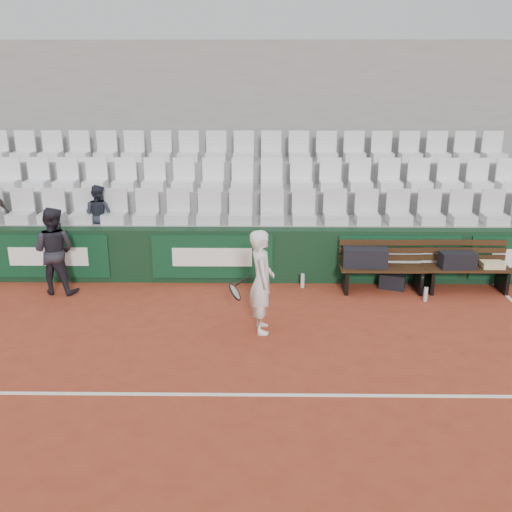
{
  "coord_description": "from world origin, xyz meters",
  "views": [
    {
      "loc": [
        0.73,
        -6.06,
        3.74
      ],
      "look_at": [
        0.62,
        2.4,
        1.0
      ],
      "focal_mm": 40.0,
      "sensor_mm": 36.0,
      "label": 1
    }
  ],
  "objects": [
    {
      "name": "grandstand_tier_mid",
      "position": [
        0.0,
        5.58,
        0.72
      ],
      "size": [
        18.0,
        0.95,
        1.45
      ],
      "primitive_type": "cube",
      "color": "gray",
      "rests_on": "ground"
    },
    {
      "name": "court_baseline",
      "position": [
        0.0,
        0.0,
        0.0
      ],
      "size": [
        18.0,
        0.06,
        0.01
      ],
      "primitive_type": "cube",
      "color": "white",
      "rests_on": "ground"
    },
    {
      "name": "ground",
      "position": [
        0.0,
        0.0,
        0.0
      ],
      "size": [
        80.0,
        80.0,
        0.0
      ],
      "primitive_type": "plane",
      "color": "#9A3A22",
      "rests_on": "ground"
    },
    {
      "name": "sports_bag_right",
      "position": [
        4.14,
        3.47,
        0.59
      ],
      "size": [
        0.63,
        0.33,
        0.28
      ],
      "primitive_type": "cube",
      "rotation": [
        0.0,
        0.0,
        0.08
      ],
      "color": "black",
      "rests_on": "bench_right"
    },
    {
      "name": "towel",
      "position": [
        4.77,
        3.49,
        0.5
      ],
      "size": [
        0.38,
        0.28,
        0.11
      ],
      "primitive_type": "cube",
      "rotation": [
        0.0,
        0.0,
        -0.02
      ],
      "color": "beige",
      "rests_on": "bench_right"
    },
    {
      "name": "seat_row_front",
      "position": [
        0.0,
        4.45,
        1.31
      ],
      "size": [
        11.9,
        0.44,
        0.63
      ],
      "primitive_type": "cube",
      "color": "silver",
      "rests_on": "grandstand_tier_front"
    },
    {
      "name": "bench_right",
      "position": [
        4.34,
        3.52,
        0.23
      ],
      "size": [
        1.5,
        0.56,
        0.45
      ],
      "primitive_type": "cube",
      "color": "#372110",
      "rests_on": "ground"
    },
    {
      "name": "bench_left",
      "position": [
        2.85,
        3.49,
        0.23
      ],
      "size": [
        1.5,
        0.56,
        0.45
      ],
      "primitive_type": "cube",
      "color": "#372010",
      "rests_on": "ground"
    },
    {
      "name": "tennis_player",
      "position": [
        0.71,
        1.83,
        0.79
      ],
      "size": [
        0.71,
        0.61,
        1.58
      ],
      "color": "white",
      "rests_on": "ground"
    },
    {
      "name": "ball_kid",
      "position": [
        -2.91,
        3.36,
        0.77
      ],
      "size": [
        0.82,
        0.68,
        1.55
      ],
      "primitive_type": "imported",
      "rotation": [
        0.0,
        0.0,
        3.01
      ],
      "color": "black",
      "rests_on": "ground"
    },
    {
      "name": "seat_row_back",
      "position": [
        0.0,
        6.35,
        2.21
      ],
      "size": [
        11.9,
        0.44,
        0.63
      ],
      "primitive_type": "cube",
      "color": "silver",
      "rests_on": "grandstand_tier_back"
    },
    {
      "name": "sports_bag_left",
      "position": [
        2.53,
        3.54,
        0.62
      ],
      "size": [
        0.79,
        0.39,
        0.33
      ],
      "primitive_type": "cube",
      "rotation": [
        0.0,
        0.0,
        -0.07
      ],
      "color": "black",
      "rests_on": "bench_left"
    },
    {
      "name": "grandstand_tier_back",
      "position": [
        0.0,
        6.53,
        0.95
      ],
      "size": [
        18.0,
        0.95,
        1.9
      ],
      "primitive_type": "cube",
      "color": "gray",
      "rests_on": "ground"
    },
    {
      "name": "grandstand_rear_wall",
      "position": [
        0.0,
        7.15,
        2.2
      ],
      "size": [
        18.0,
        0.3,
        4.4
      ],
      "primitive_type": "cube",
      "color": "gray",
      "rests_on": "ground"
    },
    {
      "name": "seat_row_mid",
      "position": [
        0.0,
        5.4,
        1.77
      ],
      "size": [
        11.9,
        0.44,
        0.63
      ],
      "primitive_type": "cube",
      "color": "white",
      "rests_on": "grandstand_tier_mid"
    },
    {
      "name": "water_bottle_near",
      "position": [
        1.45,
        3.65,
        0.13
      ],
      "size": [
        0.07,
        0.07,
        0.26
      ],
      "primitive_type": "cylinder",
      "color": "silver",
      "rests_on": "ground"
    },
    {
      "name": "water_bottle_far",
      "position": [
        3.51,
        3.02,
        0.12
      ],
      "size": [
        0.07,
        0.07,
        0.25
      ],
      "primitive_type": "cylinder",
      "color": "#ADBDC5",
      "rests_on": "ground"
    },
    {
      "name": "spectator_c",
      "position": [
        -2.42,
        4.5,
        1.58
      ],
      "size": [
        0.68,
        0.61,
        1.17
      ],
      "primitive_type": "imported",
      "rotation": [
        0.0,
        0.0,
        2.79
      ],
      "color": "#202431",
      "rests_on": "grandstand_tier_front"
    },
    {
      "name": "grandstand_tier_front",
      "position": [
        0.0,
        4.62,
        0.5
      ],
      "size": [
        18.0,
        0.95,
        1.0
      ],
      "primitive_type": "cube",
      "color": "gray",
      "rests_on": "ground"
    },
    {
      "name": "back_barrier",
      "position": [
        0.07,
        3.99,
        0.5
      ],
      "size": [
        18.0,
        0.34,
        1.0
      ],
      "color": "#10311A",
      "rests_on": "ground"
    },
    {
      "name": "sports_bag_ground",
      "position": [
        3.07,
        3.63,
        0.14
      ],
      "size": [
        0.51,
        0.4,
        0.27
      ],
      "primitive_type": "cube",
      "rotation": [
        0.0,
        0.0,
        -0.33
      ],
      "color": "black",
      "rests_on": "ground"
    }
  ]
}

